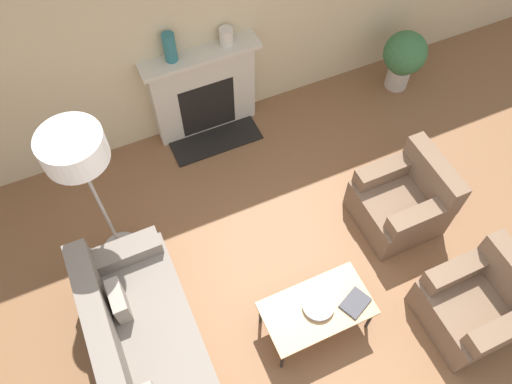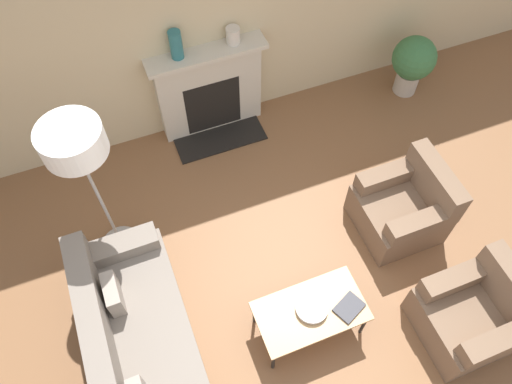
# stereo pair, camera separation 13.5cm
# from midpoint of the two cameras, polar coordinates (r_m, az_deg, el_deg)

# --- Properties ---
(ground_plane) EXTENTS (18.00, 18.00, 0.00)m
(ground_plane) POSITION_cam_midpoint_polar(r_m,az_deg,el_deg) (4.91, 5.46, -14.82)
(ground_plane) COLOR brown
(wall_back) EXTENTS (18.00, 0.06, 2.90)m
(wall_back) POSITION_cam_midpoint_polar(r_m,az_deg,el_deg) (5.27, -6.64, 19.09)
(wall_back) COLOR #C6B289
(wall_back) RESTS_ON ground_plane
(fireplace) EXTENTS (1.30, 0.59, 1.13)m
(fireplace) POSITION_cam_midpoint_polar(r_m,az_deg,el_deg) (5.77, -4.62, 11.41)
(fireplace) COLOR beige
(fireplace) RESTS_ON ground_plane
(couch) EXTENTS (0.84, 2.08, 0.81)m
(couch) POSITION_cam_midpoint_polar(r_m,az_deg,el_deg) (4.59, -12.20, -17.34)
(couch) COLOR slate
(couch) RESTS_ON ground_plane
(armchair_near) EXTENTS (0.79, 0.78, 0.84)m
(armchair_near) POSITION_cam_midpoint_polar(r_m,az_deg,el_deg) (5.01, 24.36, -12.65)
(armchair_near) COLOR brown
(armchair_near) RESTS_ON ground_plane
(armchair_far) EXTENTS (0.79, 0.78, 0.84)m
(armchair_far) POSITION_cam_midpoint_polar(r_m,az_deg,el_deg) (5.31, 17.25, -1.70)
(armchair_far) COLOR brown
(armchair_far) RESTS_ON ground_plane
(coffee_table) EXTENTS (0.97, 0.54, 0.42)m
(coffee_table) POSITION_cam_midpoint_polar(r_m,az_deg,el_deg) (4.55, 7.13, -13.44)
(coffee_table) COLOR tan
(coffee_table) RESTS_ON ground_plane
(bowl) EXTENTS (0.28, 0.28, 0.05)m
(bowl) POSITION_cam_midpoint_polar(r_m,az_deg,el_deg) (4.49, 7.28, -13.03)
(bowl) COLOR silver
(bowl) RESTS_ON coffee_table
(book) EXTENTS (0.30, 0.27, 0.02)m
(book) POSITION_cam_midpoint_polar(r_m,az_deg,el_deg) (4.56, 11.44, -12.82)
(book) COLOR #38383D
(book) RESTS_ON coffee_table
(floor_lamp) EXTENTS (0.51, 0.51, 1.82)m
(floor_lamp) POSITION_cam_midpoint_polar(r_m,az_deg,el_deg) (4.12, -18.91, 4.38)
(floor_lamp) COLOR gray
(floor_lamp) RESTS_ON ground_plane
(mantel_vase_left) EXTENTS (0.13, 0.13, 0.31)m
(mantel_vase_left) POSITION_cam_midpoint_polar(r_m,az_deg,el_deg) (5.23, -8.38, 16.30)
(mantel_vase_left) COLOR #28666B
(mantel_vase_left) RESTS_ON fireplace
(mantel_vase_center_left) EXTENTS (0.15, 0.15, 0.18)m
(mantel_vase_center_left) POSITION_cam_midpoint_polar(r_m,az_deg,el_deg) (5.40, -1.89, 17.44)
(mantel_vase_center_left) COLOR beige
(mantel_vase_center_left) RESTS_ON fireplace
(potted_plant) EXTENTS (0.53, 0.53, 0.79)m
(potted_plant) POSITION_cam_midpoint_polar(r_m,az_deg,el_deg) (6.52, 18.11, 13.99)
(potted_plant) COLOR #B2A899
(potted_plant) RESTS_ON ground_plane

